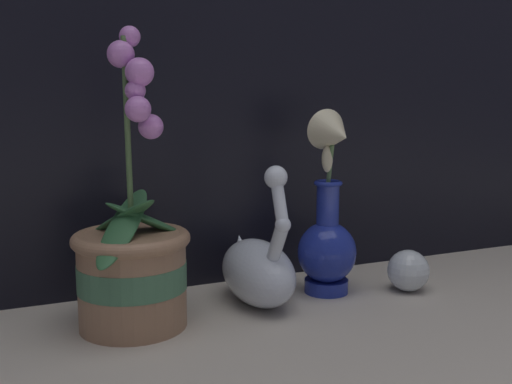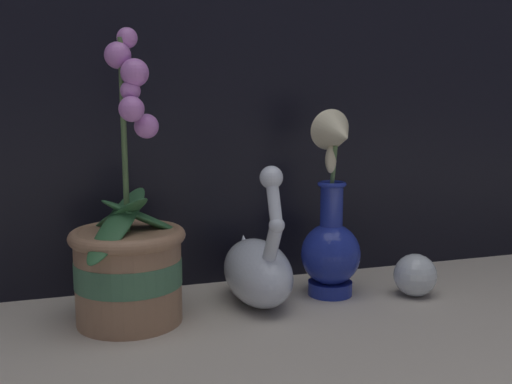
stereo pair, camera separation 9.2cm
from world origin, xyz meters
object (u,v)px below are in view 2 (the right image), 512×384
swan_figurine (257,268)px  blue_vase (332,230)px  glass_sphere (415,275)px  orchid_potted_plant (129,259)px

swan_figurine → blue_vase: bearing=0.8°
blue_vase → glass_sphere: size_ratio=4.34×
orchid_potted_plant → swan_figurine: orchid_potted_plant is taller
blue_vase → glass_sphere: 0.16m
orchid_potted_plant → swan_figurine: size_ratio=1.85×
orchid_potted_plant → blue_vase: orchid_potted_plant is taller
swan_figurine → blue_vase: blue_vase is taller
orchid_potted_plant → blue_vase: bearing=3.4°
swan_figurine → glass_sphere: bearing=-9.5°
swan_figurine → orchid_potted_plant: bearing=-175.0°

